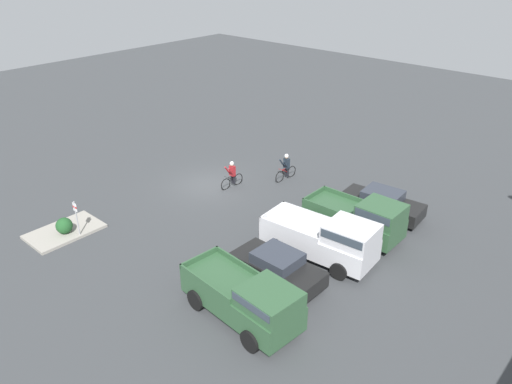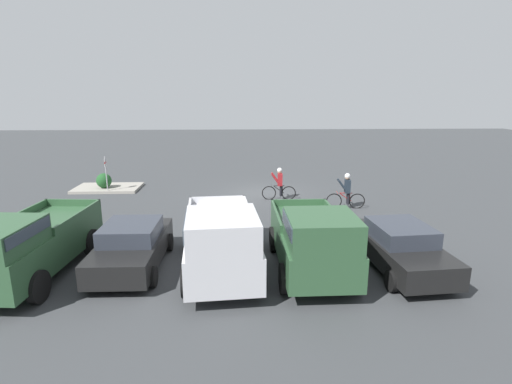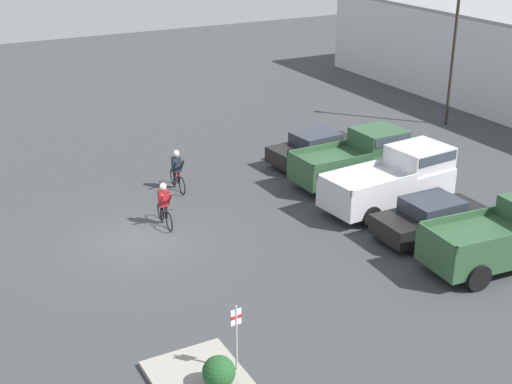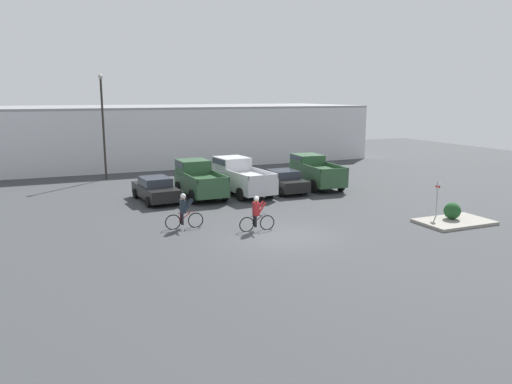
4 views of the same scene
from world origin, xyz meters
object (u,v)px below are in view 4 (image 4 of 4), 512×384
(cyclist_0, at_px, (257,213))
(cyclist_1, at_px, (184,211))
(lamppost, at_px, (103,120))
(fire_lane_sign, at_px, (437,196))
(pickup_truck_1, at_px, (240,176))
(shrub, at_px, (452,211))
(pickup_truck_2, at_px, (315,171))
(sedan_0, at_px, (156,189))
(sedan_1, at_px, (283,181))
(pickup_truck_0, at_px, (198,179))

(cyclist_0, relative_size, cyclist_1, 0.95)
(cyclist_1, xyz_separation_m, lamppost, (-1.65, 16.26, 3.65))
(fire_lane_sign, xyz_separation_m, lamppost, (-14.07, 19.72, 3.27))
(pickup_truck_1, height_order, lamppost, lamppost)
(lamppost, bearing_deg, shrub, -54.67)
(lamppost, relative_size, shrub, 9.32)
(pickup_truck_2, height_order, cyclist_0, pickup_truck_2)
(sedan_0, xyz_separation_m, lamppost, (-1.76, 9.47, 3.79))
(sedan_1, relative_size, pickup_truck_2, 0.79)
(fire_lane_sign, xyz_separation_m, shrub, (0.40, -0.69, -0.68))
(sedan_0, bearing_deg, fire_lane_sign, -39.78)
(fire_lane_sign, height_order, shrub, fire_lane_sign)
(sedan_0, distance_m, cyclist_0, 9.05)
(pickup_truck_2, xyz_separation_m, cyclist_0, (-8.29, -8.93, -0.29))
(pickup_truck_0, distance_m, pickup_truck_1, 2.77)
(sedan_1, relative_size, fire_lane_sign, 2.07)
(pickup_truck_1, xyz_separation_m, cyclist_1, (-5.67, -7.00, -0.29))
(cyclist_1, distance_m, shrub, 13.48)
(pickup_truck_0, relative_size, lamppost, 0.64)
(sedan_1, xyz_separation_m, cyclist_1, (-8.51, -6.37, 0.15))
(sedan_0, bearing_deg, cyclist_0, -71.04)
(cyclist_0, bearing_deg, sedan_0, 108.96)
(sedan_1, height_order, pickup_truck_2, pickup_truck_2)
(sedan_1, bearing_deg, pickup_truck_2, 15.82)
(pickup_truck_1, bearing_deg, sedan_1, -12.67)
(sedan_0, bearing_deg, sedan_1, -2.91)
(pickup_truck_0, bearing_deg, cyclist_0, -89.05)
(fire_lane_sign, distance_m, lamppost, 24.44)
(sedan_1, xyz_separation_m, shrub, (4.31, -10.52, -0.16))
(pickup_truck_0, xyz_separation_m, fire_lane_sign, (9.52, -10.58, 0.10))
(pickup_truck_2, bearing_deg, fire_lane_sign, -84.17)
(pickup_truck_0, distance_m, fire_lane_sign, 14.23)
(cyclist_0, height_order, shrub, cyclist_0)
(cyclist_1, bearing_deg, lamppost, 95.78)
(cyclist_0, height_order, lamppost, lamppost)
(sedan_1, relative_size, cyclist_1, 2.28)
(pickup_truck_1, height_order, sedan_1, pickup_truck_1)
(shrub, bearing_deg, sedan_0, 139.27)
(pickup_truck_2, bearing_deg, pickup_truck_1, -178.35)
(sedan_1, bearing_deg, sedan_0, 177.09)
(pickup_truck_2, height_order, fire_lane_sign, pickup_truck_2)
(cyclist_0, bearing_deg, shrub, -13.72)
(sedan_0, height_order, lamppost, lamppost)
(fire_lane_sign, bearing_deg, sedan_0, 140.22)
(pickup_truck_0, distance_m, cyclist_0, 8.90)
(pickup_truck_0, bearing_deg, fire_lane_sign, -48.03)
(lamppost, xyz_separation_m, shrub, (14.47, -20.41, -3.95))
(pickup_truck_1, relative_size, fire_lane_sign, 2.73)
(pickup_truck_1, distance_m, fire_lane_sign, 12.45)
(sedan_0, relative_size, cyclist_0, 2.57)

